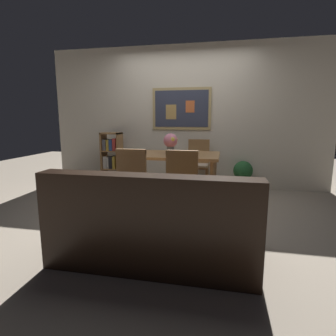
% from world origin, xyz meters
% --- Properties ---
extents(ground_plane, '(12.00, 12.00, 0.00)m').
position_xyz_m(ground_plane, '(0.00, 0.00, 0.00)').
color(ground_plane, tan).
extents(wall_back_with_painting, '(5.20, 0.14, 2.60)m').
position_xyz_m(wall_back_with_painting, '(-0.00, 1.48, 1.30)').
color(wall_back_with_painting, beige).
rests_on(wall_back_with_painting, ground_plane).
extents(dining_table, '(1.41, 0.92, 0.75)m').
position_xyz_m(dining_table, '(-0.03, 0.36, 0.65)').
color(dining_table, '#9E7042').
rests_on(dining_table, ground_plane).
extents(dining_chair_near_right, '(0.40, 0.41, 0.91)m').
position_xyz_m(dining_chair_near_right, '(0.26, -0.45, 0.54)').
color(dining_chair_near_right, '#9E7042').
rests_on(dining_chair_near_right, ground_plane).
extents(dining_chair_near_left, '(0.40, 0.41, 0.91)m').
position_xyz_m(dining_chair_near_left, '(-0.37, -0.43, 0.54)').
color(dining_chair_near_left, '#9E7042').
rests_on(dining_chair_near_left, ground_plane).
extents(dining_chair_far_right, '(0.40, 0.41, 0.91)m').
position_xyz_m(dining_chair_far_right, '(0.29, 1.17, 0.54)').
color(dining_chair_far_right, '#9E7042').
rests_on(dining_chair_far_right, ground_plane).
extents(leather_couch, '(1.80, 0.84, 0.84)m').
position_xyz_m(leather_couch, '(0.15, -1.43, 0.31)').
color(leather_couch, black).
rests_on(leather_couch, ground_plane).
extents(bookshelf, '(0.36, 0.28, 1.02)m').
position_xyz_m(bookshelf, '(-1.34, 1.13, 0.49)').
color(bookshelf, '#9E7042').
rests_on(bookshelf, ground_plane).
extents(potted_ivy, '(0.34, 0.34, 0.54)m').
position_xyz_m(potted_ivy, '(1.09, 1.28, 0.31)').
color(potted_ivy, '#B2ADA3').
rests_on(potted_ivy, ground_plane).
extents(flower_vase, '(0.22, 0.21, 0.30)m').
position_xyz_m(flower_vase, '(-0.06, 0.39, 0.93)').
color(flower_vase, slate).
rests_on(flower_vase, dining_table).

